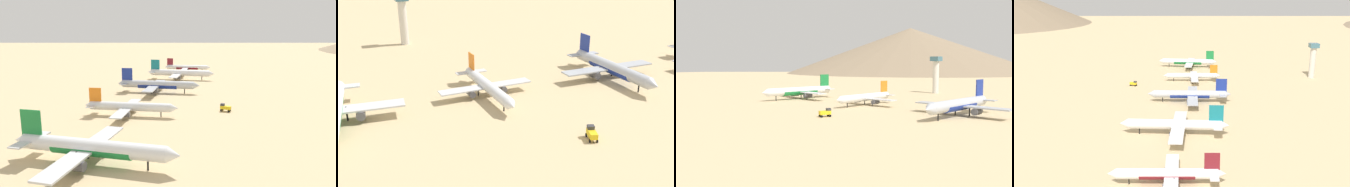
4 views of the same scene
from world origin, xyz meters
The scene contains 7 objects.
ground_plane centered at (0.00, 0.00, 0.00)m, with size 1800.00×1800.00×0.00m, color tan.
parked_jet_0 centered at (-2.52, -110.71, 5.34)m, with size 55.69×45.34×16.05m.
parked_jet_1 centered at (-5.72, -55.80, 4.50)m, with size 46.24×37.45×13.37m.
parked_jet_2 centered at (-2.96, 1.79, 5.31)m, with size 55.26×44.78×15.97m.
parked_jet_3 centered at (5.26, 58.72, 5.49)m, with size 56.54×45.91×16.31m.
parked_jet_4 centered at (6.94, 109.09, 4.38)m, with size 45.56×36.90×13.17m.
service_truck centered at (40.40, -40.13, 2.08)m, with size 5.68×4.25×3.90m.
Camera 1 is at (34.57, -195.29, 40.77)m, focal length 32.94 mm.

